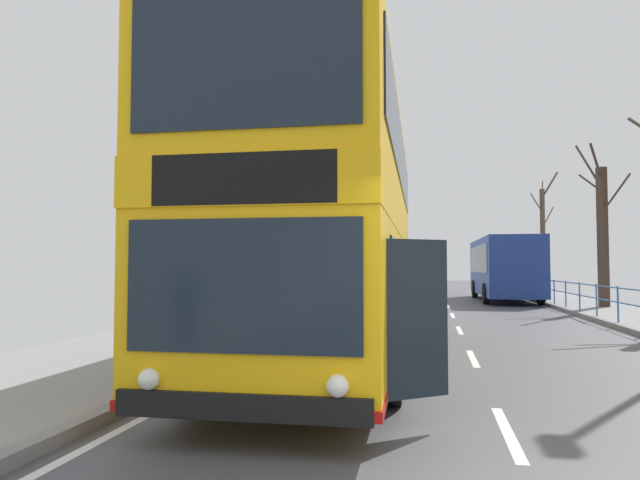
# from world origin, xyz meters

# --- Properties ---
(double_decker_bus_main) EXTENTS (3.36, 11.60, 4.57)m
(double_decker_bus_main) POSITION_xyz_m (-2.53, 7.01, 2.39)
(double_decker_bus_main) COLOR #F4B20F
(double_decker_bus_main) RESTS_ON ground
(background_bus_far_lane) EXTENTS (2.76, 9.41, 3.11)m
(background_bus_far_lane) POSITION_xyz_m (2.91, 26.39, 1.70)
(background_bus_far_lane) COLOR navy
(background_bus_far_lane) RESTS_ON ground
(pedestrian_railing_far_kerb) EXTENTS (0.05, 33.58, 1.02)m
(pedestrian_railing_far_kerb) POSITION_xyz_m (4.45, 15.93, 0.83)
(pedestrian_railing_far_kerb) COLOR #386BA8
(pedestrian_railing_far_kerb) RESTS_ON ground
(bare_tree_far_01) EXTENTS (1.86, 2.09, 7.69)m
(bare_tree_far_01) POSITION_xyz_m (6.43, 34.98, 3.68)
(bare_tree_far_01) COLOR #4C3D2D
(bare_tree_far_01) RESTS_ON ground
(bare_tree_far_02) EXTENTS (1.43, 2.49, 6.63)m
(bare_tree_far_02) POSITION_xyz_m (5.95, 20.53, 3.03)
(bare_tree_far_02) COLOR #423328
(bare_tree_far_02) RESTS_ON ground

